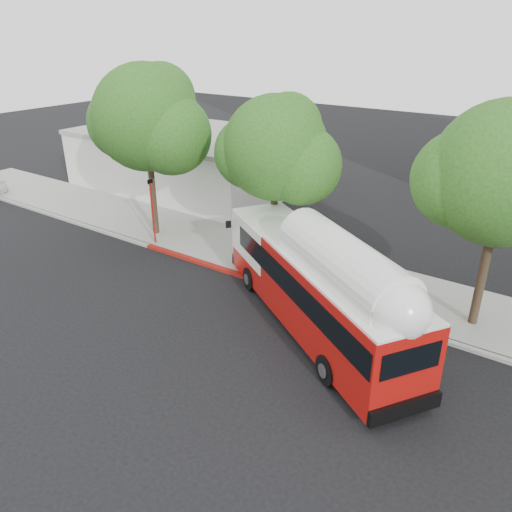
{
  "coord_description": "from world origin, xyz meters",
  "views": [
    {
      "loc": [
        11.61,
        -13.9,
        11.39
      ],
      "look_at": [
        -0.03,
        3.0,
        1.88
      ],
      "focal_mm": 35.0,
      "sensor_mm": 36.0,
      "label": 1
    }
  ],
  "objects": [
    {
      "name": "ground",
      "position": [
        0.0,
        0.0,
        0.0
      ],
      "size": [
        120.0,
        120.0,
        0.0
      ],
      "primitive_type": "plane",
      "color": "black",
      "rests_on": "ground"
    },
    {
      "name": "sidewalk",
      "position": [
        0.0,
        6.5,
        0.07
      ],
      "size": [
        60.0,
        5.0,
        0.15
      ],
      "primitive_type": "cube",
      "color": "gray",
      "rests_on": "ground"
    },
    {
      "name": "curb_strip",
      "position": [
        0.0,
        3.9,
        0.07
      ],
      "size": [
        60.0,
        0.3,
        0.15
      ],
      "primitive_type": "cube",
      "color": "gray",
      "rests_on": "ground"
    },
    {
      "name": "red_curb_segment",
      "position": [
        -3.0,
        3.9,
        0.08
      ],
      "size": [
        10.0,
        0.32,
        0.16
      ],
      "primitive_type": "cube",
      "color": "maroon",
      "rests_on": "ground"
    },
    {
      "name": "street_tree_left",
      "position": [
        -8.53,
        5.56,
        6.6
      ],
      "size": [
        6.67,
        5.8,
        9.74
      ],
      "color": "#2D2116",
      "rests_on": "ground"
    },
    {
      "name": "street_tree_mid",
      "position": [
        -0.59,
        6.06,
        5.91
      ],
      "size": [
        5.75,
        5.0,
        8.62
      ],
      "color": "#2D2116",
      "rests_on": "ground"
    },
    {
      "name": "low_commercial_bldg",
      "position": [
        -14.0,
        14.0,
        2.15
      ],
      "size": [
        16.2,
        10.2,
        4.25
      ],
      "color": "silver",
      "rests_on": "ground"
    },
    {
      "name": "transit_bus",
      "position": [
        3.59,
        1.9,
        1.8
      ],
      "size": [
        12.1,
        9.07,
        3.86
      ],
      "rotation": [
        0.0,
        0.0,
        -0.59
      ],
      "color": "#A10E0B",
      "rests_on": "ground"
    },
    {
      "name": "signal_pole",
      "position": [
        -7.93,
        4.36,
        1.97
      ],
      "size": [
        0.11,
        0.36,
        3.84
      ],
      "color": "#B01A12",
      "rests_on": "ground"
    }
  ]
}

